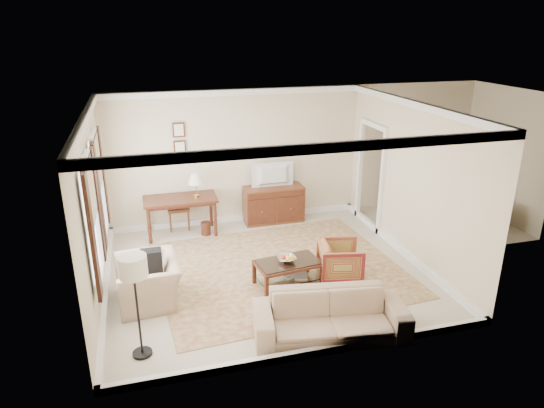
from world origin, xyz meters
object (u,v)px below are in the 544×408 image
writing_desk (180,203)px  striped_armchair (340,259)px  tv (274,168)px  sideboard (273,204)px  coffee_table (288,267)px  club_armchair (148,275)px  sofa (331,309)px

writing_desk → striped_armchair: size_ratio=2.02×
writing_desk → tv: 2.11m
writing_desk → sideboard: bearing=5.3°
tv → sideboard: bearing=-90.0°
writing_desk → coffee_table: size_ratio=1.31×
striped_armchair → club_armchair: (-3.19, 0.11, 0.11)m
tv → sofa: bearing=85.0°
writing_desk → sideboard: (2.04, 0.19, -0.30)m
sideboard → club_armchair: 3.88m
tv → sofa: (-0.37, -4.27, -0.83)m
striped_armchair → tv: bearing=20.6°
tv → coffee_table: size_ratio=0.78×
club_armchair → writing_desk: bearing=159.4°
club_armchair → tv: bearing=129.9°
sideboard → tv: bearing=-90.0°
sideboard → club_armchair: bearing=-136.0°
club_armchair → sofa: club_armchair is taller
striped_armchair → sofa: bearing=164.8°
writing_desk → coffee_table: bearing=-60.1°
tv → striped_armchair: (0.40, -2.79, -0.88)m
tv → coffee_table: (-0.53, -2.79, -0.90)m
tv → striped_armchair: size_ratio=1.20×
coffee_table → striped_armchair: bearing=0.2°
sofa → tv: bearing=94.2°
sideboard → striped_armchair: size_ratio=1.79×
sofa → striped_armchair: bearing=71.6°
coffee_table → sofa: size_ratio=0.53×
club_armchair → sofa: (2.42, -1.60, -0.05)m
sideboard → sofa: 4.31m
writing_desk → striped_armchair: 3.59m
coffee_table → striped_armchair: striped_armchair is taller
sofa → sideboard: bearing=94.3°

